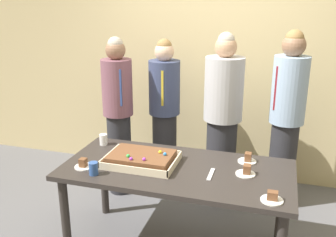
% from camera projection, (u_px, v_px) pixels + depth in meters
% --- Properties ---
extents(interior_back_panel, '(8.00, 0.12, 3.00)m').
position_uv_depth(interior_back_panel, '(216.00, 48.00, 4.20)').
color(interior_back_panel, '#CCB784').
rests_on(interior_back_panel, ground_plane).
extents(party_table, '(1.81, 0.86, 0.76)m').
position_uv_depth(party_table, '(177.00, 178.00, 3.00)').
color(party_table, '#2D2826').
rests_on(party_table, ground_plane).
extents(sheet_cake, '(0.57, 0.41, 0.11)m').
position_uv_depth(sheet_cake, '(141.00, 159.00, 3.04)').
color(sheet_cake, beige).
rests_on(sheet_cake, party_table).
extents(plated_slice_near_left, '(0.15, 0.15, 0.08)m').
position_uv_depth(plated_slice_near_left, '(248.00, 159.00, 3.07)').
color(plated_slice_near_left, white).
rests_on(plated_slice_near_left, party_table).
extents(plated_slice_near_right, '(0.15, 0.15, 0.07)m').
position_uv_depth(plated_slice_near_right, '(272.00, 198.00, 2.48)').
color(plated_slice_near_right, white).
rests_on(plated_slice_near_right, party_table).
extents(plated_slice_far_left, '(0.15, 0.15, 0.08)m').
position_uv_depth(plated_slice_far_left, '(84.00, 165.00, 2.97)').
color(plated_slice_far_left, white).
rests_on(plated_slice_far_left, party_table).
extents(plated_slice_far_right, '(0.15, 0.15, 0.08)m').
position_uv_depth(plated_slice_far_right, '(246.00, 171.00, 2.85)').
color(plated_slice_far_right, white).
rests_on(plated_slice_far_right, party_table).
extents(drink_cup_nearest, '(0.07, 0.07, 0.10)m').
position_uv_depth(drink_cup_nearest, '(103.00, 140.00, 3.42)').
color(drink_cup_nearest, white).
rests_on(drink_cup_nearest, party_table).
extents(drink_cup_middle, '(0.07, 0.07, 0.10)m').
position_uv_depth(drink_cup_middle, '(93.00, 168.00, 2.84)').
color(drink_cup_middle, '#2D5199').
rests_on(drink_cup_middle, party_table).
extents(cake_server_utensil, '(0.03, 0.20, 0.01)m').
position_uv_depth(cake_server_utensil, '(211.00, 174.00, 2.85)').
color(cake_server_utensil, silver).
rests_on(cake_server_utensil, party_table).
extents(person_serving_front, '(0.33, 0.33, 1.64)m').
position_uv_depth(person_serving_front, '(164.00, 113.00, 4.05)').
color(person_serving_front, '#28282D').
rests_on(person_serving_front, ground_plane).
extents(person_green_shirt_behind, '(0.38, 0.38, 1.73)m').
position_uv_depth(person_green_shirt_behind, '(223.00, 118.00, 3.74)').
color(person_green_shirt_behind, '#28282D').
rests_on(person_green_shirt_behind, ground_plane).
extents(person_striped_tie_right, '(0.33, 0.33, 1.77)m').
position_uv_depth(person_striped_tie_right, '(286.00, 118.00, 3.63)').
color(person_striped_tie_right, '#28282D').
rests_on(person_striped_tie_right, ground_plane).
extents(person_far_right_suit, '(0.31, 0.31, 1.67)m').
position_uv_depth(person_far_right_suit, '(118.00, 114.00, 3.90)').
color(person_far_right_suit, '#28282D').
rests_on(person_far_right_suit, ground_plane).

